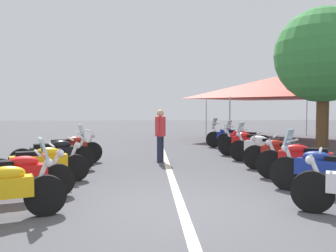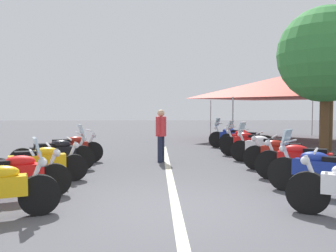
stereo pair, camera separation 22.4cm
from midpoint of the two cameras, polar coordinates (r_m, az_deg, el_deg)
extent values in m
plane|color=#4C4C51|center=(5.90, 1.16, -13.31)|extent=(80.00, 80.00, 0.00)
cube|color=beige|center=(8.54, -0.22, -8.17)|extent=(13.02, 0.16, 0.01)
cylinder|color=black|center=(5.86, -20.17, -10.43)|extent=(0.38, 0.63, 0.63)
ellipsoid|color=#EAB214|center=(5.76, -25.56, -6.92)|extent=(0.44, 0.58, 0.22)
cylinder|color=silver|center=(5.80, -20.81, -7.56)|extent=(0.18, 0.29, 0.58)
cylinder|color=silver|center=(5.74, -21.28, -4.04)|extent=(0.59, 0.28, 0.04)
sphere|color=silver|center=(5.78, -19.76, -5.57)|extent=(0.14, 0.14, 0.14)
cube|color=silver|center=(5.74, -20.50, -3.32)|extent=(0.38, 0.25, 0.32)
cylinder|color=black|center=(6.97, -18.18, -8.31)|extent=(0.36, 0.62, 0.62)
cube|color=red|center=(6.89, -24.57, -7.04)|extent=(0.69, 1.18, 0.30)
ellipsoid|color=red|center=(6.86, -23.10, -5.35)|extent=(0.44, 0.58, 0.22)
cylinder|color=silver|center=(6.91, -18.71, -5.88)|extent=(0.17, 0.29, 0.58)
cylinder|color=silver|center=(6.86, -19.10, -2.92)|extent=(0.59, 0.27, 0.04)
sphere|color=silver|center=(6.90, -17.83, -4.21)|extent=(0.14, 0.14, 0.14)
cylinder|color=black|center=(8.31, -15.40, -6.50)|extent=(0.35, 0.61, 0.60)
cylinder|color=black|center=(8.20, -26.13, -6.83)|extent=(0.35, 0.61, 0.60)
cube|color=#EAB214|center=(8.19, -20.75, -5.45)|extent=(0.69, 1.19, 0.30)
ellipsoid|color=#EAB214|center=(8.18, -19.52, -4.03)|extent=(0.43, 0.58, 0.22)
cube|color=black|center=(8.15, -22.32, -4.24)|extent=(0.42, 0.54, 0.12)
cylinder|color=silver|center=(8.25, -15.84, -4.47)|extent=(0.17, 0.29, 0.58)
cylinder|color=silver|center=(8.21, -16.16, -1.98)|extent=(0.59, 0.27, 0.04)
sphere|color=silver|center=(8.25, -15.11, -3.06)|extent=(0.14, 0.14, 0.14)
cylinder|color=silver|center=(8.39, -23.98, -7.19)|extent=(0.28, 0.54, 0.08)
cylinder|color=black|center=(9.65, -14.23, -5.01)|extent=(0.38, 0.66, 0.66)
cylinder|color=black|center=(9.47, -23.01, -5.31)|extent=(0.38, 0.66, 0.66)
cube|color=black|center=(9.51, -18.60, -4.10)|extent=(0.69, 1.14, 0.30)
ellipsoid|color=black|center=(9.51, -17.54, -2.87)|extent=(0.44, 0.58, 0.22)
cube|color=black|center=(9.46, -19.94, -3.06)|extent=(0.42, 0.54, 0.12)
cylinder|color=silver|center=(9.60, -14.60, -3.26)|extent=(0.18, 0.29, 0.58)
cylinder|color=silver|center=(9.56, -14.87, -1.12)|extent=(0.59, 0.28, 0.04)
sphere|color=silver|center=(9.60, -13.98, -2.05)|extent=(0.14, 0.14, 0.14)
cylinder|color=silver|center=(9.68, -21.31, -5.69)|extent=(0.29, 0.54, 0.08)
cube|color=silver|center=(9.57, -14.40, -0.69)|extent=(0.38, 0.25, 0.32)
cylinder|color=black|center=(10.95, -12.75, -4.13)|extent=(0.39, 0.63, 0.63)
cylinder|color=black|center=(10.66, -19.93, -4.43)|extent=(0.39, 0.63, 0.63)
cube|color=maroon|center=(10.76, -16.31, -3.34)|extent=(0.70, 1.07, 0.30)
ellipsoid|color=maroon|center=(10.78, -15.38, -2.24)|extent=(0.46, 0.58, 0.22)
cube|color=black|center=(10.70, -17.47, -2.42)|extent=(0.44, 0.55, 0.12)
cylinder|color=silver|center=(10.90, -13.07, -2.58)|extent=(0.19, 0.29, 0.58)
cylinder|color=silver|center=(10.86, -13.29, -0.70)|extent=(0.58, 0.30, 0.04)
sphere|color=silver|center=(10.91, -12.52, -1.51)|extent=(0.14, 0.14, 0.14)
cylinder|color=silver|center=(10.89, -18.62, -4.75)|extent=(0.31, 0.53, 0.08)
cylinder|color=black|center=(6.07, 21.23, -9.82)|extent=(0.44, 0.65, 0.66)
cylinder|color=silver|center=(6.01, 21.86, -7.05)|extent=(0.20, 0.29, 0.58)
cylinder|color=silver|center=(5.96, 22.32, -3.64)|extent=(0.57, 0.33, 0.04)
sphere|color=silver|center=(5.99, 20.85, -5.13)|extent=(0.14, 0.14, 0.14)
cylinder|color=black|center=(7.52, 17.76, -7.25)|extent=(0.54, 0.60, 0.67)
cube|color=navy|center=(7.28, 23.33, -6.25)|extent=(0.95, 1.04, 0.30)
ellipsoid|color=navy|center=(7.30, 21.98, -4.62)|extent=(0.54, 0.56, 0.22)
cylinder|color=silver|center=(7.46, 18.23, -5.01)|extent=(0.24, 0.27, 0.58)
cylinder|color=silver|center=(7.40, 18.57, -2.27)|extent=(0.50, 0.43, 0.04)
sphere|color=silver|center=(7.47, 17.46, -3.44)|extent=(0.14, 0.14, 0.14)
cube|color=silver|center=(7.42, 17.99, -1.70)|extent=(0.35, 0.33, 0.32)
cylinder|color=black|center=(8.60, 15.43, -5.94)|extent=(0.44, 0.66, 0.67)
cube|color=red|center=(8.49, 20.43, -4.91)|extent=(0.77, 1.13, 0.30)
ellipsoid|color=red|center=(8.48, 19.24, -3.53)|extent=(0.47, 0.58, 0.22)
cube|color=black|center=(8.46, 21.95, -3.74)|extent=(0.45, 0.55, 0.12)
cylinder|color=silver|center=(8.55, 15.86, -3.97)|extent=(0.20, 0.29, 0.58)
cylinder|color=silver|center=(8.51, 16.16, -1.57)|extent=(0.57, 0.32, 0.04)
sphere|color=silver|center=(8.54, 15.15, -2.61)|extent=(0.14, 0.14, 0.14)
cylinder|color=silver|center=(8.34, 23.40, -7.06)|extent=(0.33, 0.52, 0.08)
cylinder|color=black|center=(9.78, 13.21, -4.91)|extent=(0.44, 0.63, 0.65)
cylinder|color=black|center=(9.57, 21.20, -5.21)|extent=(0.44, 0.63, 0.65)
cube|color=maroon|center=(9.63, 17.18, -4.01)|extent=(0.75, 1.04, 0.30)
ellipsoid|color=maroon|center=(9.64, 16.14, -2.79)|extent=(0.48, 0.58, 0.22)
cube|color=black|center=(9.58, 18.49, -2.98)|extent=(0.46, 0.55, 0.12)
cylinder|color=silver|center=(9.73, 13.58, -3.17)|extent=(0.20, 0.29, 0.58)
cylinder|color=silver|center=(9.69, 13.83, -1.06)|extent=(0.56, 0.34, 0.04)
sphere|color=silver|center=(9.74, 12.96, -1.98)|extent=(0.14, 0.14, 0.14)
cylinder|color=silver|center=(9.43, 19.43, -5.89)|extent=(0.34, 0.52, 0.08)
cylinder|color=black|center=(11.17, 10.92, -3.91)|extent=(0.50, 0.61, 0.65)
cylinder|color=black|center=(10.67, 18.57, -4.33)|extent=(0.50, 0.61, 0.65)
cube|color=white|center=(10.87, 14.67, -3.18)|extent=(0.92, 1.10, 0.30)
ellipsoid|color=white|center=(10.91, 13.79, -2.09)|extent=(0.52, 0.57, 0.22)
cube|color=black|center=(10.79, 15.79, -2.28)|extent=(0.50, 0.54, 0.12)
cylinder|color=silver|center=(11.11, 11.22, -2.39)|extent=(0.23, 0.27, 0.58)
cylinder|color=silver|center=(11.07, 11.43, -0.54)|extent=(0.52, 0.40, 0.04)
sphere|color=silver|center=(11.14, 10.70, -1.34)|extent=(0.14, 0.14, 0.14)
cylinder|color=silver|center=(10.60, 16.70, -4.88)|extent=(0.39, 0.49, 0.08)
cube|color=silver|center=(11.09, 11.05, -0.17)|extent=(0.36, 0.31, 0.32)
cylinder|color=black|center=(12.36, 9.09, -3.20)|extent=(0.46, 0.64, 0.66)
cylinder|color=black|center=(11.99, 15.48, -3.46)|extent=(0.46, 0.64, 0.66)
cube|color=red|center=(12.14, 12.25, -2.49)|extent=(0.78, 1.06, 0.30)
ellipsoid|color=red|center=(12.17, 11.44, -1.52)|extent=(0.49, 0.58, 0.22)
cube|color=black|center=(12.07, 13.26, -1.67)|extent=(0.47, 0.55, 0.12)
cylinder|color=silver|center=(12.31, 9.36, -1.82)|extent=(0.21, 0.29, 0.58)
cylinder|color=silver|center=(12.27, 9.55, -0.15)|extent=(0.55, 0.35, 0.04)
sphere|color=silver|center=(12.33, 8.88, -0.88)|extent=(0.14, 0.14, 0.14)
cylinder|color=silver|center=(11.89, 13.97, -3.98)|extent=(0.35, 0.51, 0.08)
cube|color=silver|center=(12.29, 9.20, 0.18)|extent=(0.37, 0.29, 0.32)
cylinder|color=black|center=(13.64, 8.73, -2.59)|extent=(0.52, 0.62, 0.67)
cylinder|color=black|center=(13.09, 14.63, -2.89)|extent=(0.52, 0.62, 0.67)
cube|color=red|center=(13.33, 11.63, -1.97)|extent=(0.90, 1.07, 0.30)
ellipsoid|color=red|center=(13.38, 10.92, -1.09)|extent=(0.52, 0.57, 0.22)
cube|color=black|center=(13.23, 12.52, -1.24)|extent=(0.50, 0.54, 0.12)
cylinder|color=silver|center=(13.59, 8.97, -1.35)|extent=(0.23, 0.27, 0.58)
cylinder|color=silver|center=(13.55, 9.14, 0.16)|extent=(0.52, 0.41, 0.04)
sphere|color=silver|center=(13.62, 8.56, -0.49)|extent=(0.14, 0.14, 0.14)
cylinder|color=silver|center=(13.03, 13.13, -3.35)|extent=(0.39, 0.49, 0.08)
cylinder|color=black|center=(14.78, 6.97, -2.17)|extent=(0.47, 0.64, 0.67)
cylinder|color=black|center=(14.32, 12.17, -2.38)|extent=(0.47, 0.64, 0.67)
cube|color=navy|center=(14.52, 9.53, -1.57)|extent=(0.80, 1.05, 0.30)
ellipsoid|color=navy|center=(14.57, 8.87, -0.76)|extent=(0.49, 0.58, 0.22)
cube|color=black|center=(14.44, 10.36, -0.88)|extent=(0.47, 0.55, 0.12)
cylinder|color=silver|center=(14.73, 7.19, -1.01)|extent=(0.21, 0.28, 0.58)
cylinder|color=silver|center=(14.70, 7.35, 0.38)|extent=(0.55, 0.36, 0.04)
sphere|color=silver|center=(14.76, 6.80, -0.23)|extent=(0.14, 0.14, 0.14)
cylinder|color=silver|center=(14.24, 10.88, -2.80)|extent=(0.36, 0.51, 0.08)
cube|color=silver|center=(14.72, 7.06, 0.66)|extent=(0.37, 0.29, 0.32)
cylinder|color=#1E2338|center=(10.86, -1.65, -3.68)|extent=(0.14, 0.14, 0.79)
cylinder|color=#1E2338|center=(10.70, -2.02, -3.79)|extent=(0.14, 0.14, 0.79)
cylinder|color=red|center=(10.72, -1.84, -0.07)|extent=(0.32, 0.32, 0.59)
cylinder|color=red|center=(10.92, -1.41, 0.14)|extent=(0.09, 0.09, 0.53)
cylinder|color=red|center=(10.51, -2.29, 0.03)|extent=(0.09, 0.09, 0.53)
sphere|color=#D8AD84|center=(10.71, -1.84, 2.08)|extent=(0.21, 0.21, 0.21)
cylinder|color=brown|center=(13.64, 22.91, 0.70)|extent=(0.32, 0.32, 2.34)
sphere|color=#38843D|center=(13.75, 23.11, 10.43)|extent=(3.31, 3.31, 3.31)
cylinder|color=brown|center=(14.96, 23.44, 1.33)|extent=(0.32, 0.32, 2.57)
sphere|color=#236628|center=(15.07, 23.62, 9.88)|extent=(2.73, 2.73, 2.73)
pyramid|color=#E54C3F|center=(18.67, 16.55, 5.92)|extent=(6.68, 6.68, 1.10)
cylinder|color=#B2B2B7|center=(20.83, 5.85, 1.31)|extent=(0.06, 0.06, 2.10)
cylinder|color=#B2B2B7|center=(22.57, 21.11, 1.25)|extent=(0.06, 0.06, 2.10)
cylinder|color=#B2B2B7|center=(14.93, 9.46, 0.62)|extent=(0.06, 0.06, 2.10)
camera|label=1|loc=(0.11, -93.14, -0.16)|focal=37.97mm
camera|label=2|loc=(0.11, 86.86, 0.16)|focal=37.97mm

